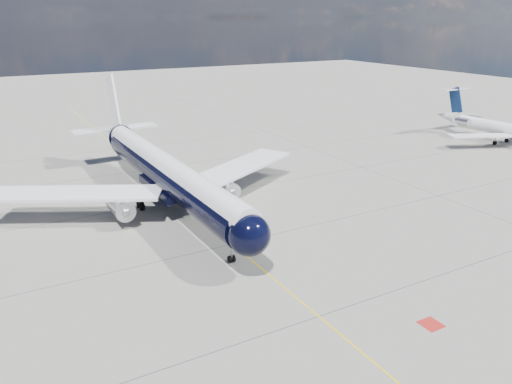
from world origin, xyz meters
TOP-DOWN VIEW (x-y plane):
  - ground at (0.00, 30.00)m, footprint 320.00×320.00m
  - taxiway_centerline at (0.00, 25.00)m, footprint 0.16×160.00m
  - red_marking at (6.80, -10.00)m, footprint 1.60×1.60m
  - main_airliner at (-2.05, 24.23)m, footprint 40.03×48.62m
  - regional_jet at (62.46, 25.36)m, footprint 23.77×27.29m

SIDE VIEW (x-z plane):
  - ground at x=0.00m, z-range 0.00..0.00m
  - taxiway_centerline at x=0.00m, z-range 0.00..0.01m
  - red_marking at x=6.80m, z-range 0.00..0.01m
  - regional_jet at x=62.46m, z-range -1.71..7.54m
  - main_airliner at x=-2.05m, z-range -2.67..11.40m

